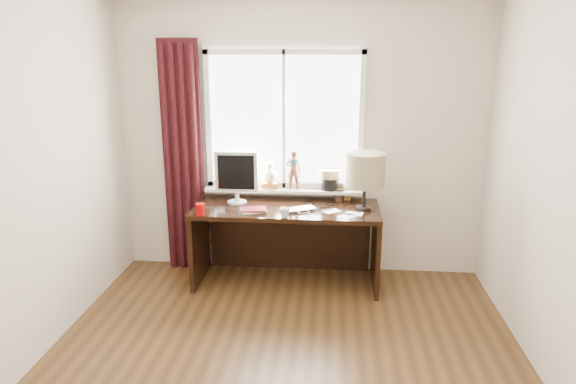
# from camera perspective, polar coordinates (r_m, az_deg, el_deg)

# --- Properties ---
(wall_back) EXTENTS (3.50, 0.00, 2.60)m
(wall_back) POSITION_cam_1_polar(r_m,az_deg,el_deg) (4.93, 1.35, 5.68)
(wall_back) COLOR beige
(wall_back) RESTS_ON ground
(laptop) EXTENTS (0.37, 0.33, 0.02)m
(laptop) POSITION_cam_1_polar(r_m,az_deg,el_deg) (4.60, 1.16, -1.95)
(laptop) COLOR silver
(laptop) RESTS_ON desk
(mug) EXTENTS (0.12, 0.12, 0.09)m
(mug) POSITION_cam_1_polar(r_m,az_deg,el_deg) (4.41, -0.37, -2.28)
(mug) COLOR white
(mug) RESTS_ON desk
(red_cup) EXTENTS (0.08, 0.08, 0.10)m
(red_cup) POSITION_cam_1_polar(r_m,az_deg,el_deg) (4.54, -9.73, -1.91)
(red_cup) COLOR #9A0102
(red_cup) RESTS_ON desk
(window) EXTENTS (1.52, 0.21, 1.40)m
(window) POSITION_cam_1_polar(r_m,az_deg,el_deg) (4.89, -0.49, 5.64)
(window) COLOR white
(window) RESTS_ON ground
(curtain) EXTENTS (0.38, 0.09, 2.25)m
(curtain) POSITION_cam_1_polar(r_m,az_deg,el_deg) (5.08, -11.62, 3.53)
(curtain) COLOR black
(curtain) RESTS_ON floor
(desk) EXTENTS (1.70, 0.70, 0.75)m
(desk) POSITION_cam_1_polar(r_m,az_deg,el_deg) (4.88, -0.09, -4.08)
(desk) COLOR black
(desk) RESTS_ON floor
(monitor) EXTENTS (0.40, 0.18, 0.49)m
(monitor) POSITION_cam_1_polar(r_m,az_deg,el_deg) (4.79, -5.75, 1.98)
(monitor) COLOR beige
(monitor) RESTS_ON desk
(notebook_stack) EXTENTS (0.26, 0.22, 0.03)m
(notebook_stack) POSITION_cam_1_polar(r_m,az_deg,el_deg) (4.58, -3.84, -2.01)
(notebook_stack) COLOR beige
(notebook_stack) RESTS_ON desk
(brush_holder) EXTENTS (0.09, 0.09, 0.25)m
(brush_holder) POSITION_cam_1_polar(r_m,az_deg,el_deg) (4.91, 5.74, -0.29)
(brush_holder) COLOR black
(brush_holder) RESTS_ON desk
(icon_frame) EXTENTS (0.10, 0.04, 0.13)m
(icon_frame) POSITION_cam_1_polar(r_m,az_deg,el_deg) (4.94, 6.37, -0.16)
(icon_frame) COLOR gold
(icon_frame) RESTS_ON desk
(table_lamp) EXTENTS (0.35, 0.35, 0.52)m
(table_lamp) POSITION_cam_1_polar(r_m,az_deg,el_deg) (4.58, 8.57, 2.36)
(table_lamp) COLOR black
(table_lamp) RESTS_ON desk
(loose_papers) EXTENTS (0.38, 0.32, 0.00)m
(loose_papers) POSITION_cam_1_polar(r_m,az_deg,el_deg) (4.54, 6.29, -2.41)
(loose_papers) COLOR white
(loose_papers) RESTS_ON desk
(desk_cables) EXTENTS (0.33, 0.31, 0.01)m
(desk_cables) POSITION_cam_1_polar(r_m,az_deg,el_deg) (4.75, 3.86, -1.51)
(desk_cables) COLOR black
(desk_cables) RESTS_ON desk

